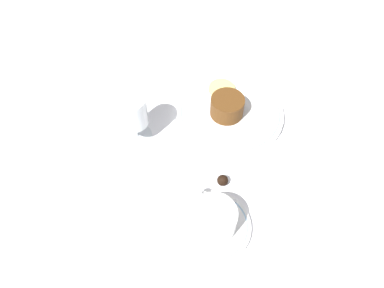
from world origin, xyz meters
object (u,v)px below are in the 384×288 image
at_px(coffee_cup, 214,218).
at_px(wine_glass, 133,114).
at_px(fork, 274,174).
at_px(dessert_cake, 228,108).
at_px(dinner_plate, 229,112).

xyz_separation_m(coffee_cup, wine_glass, (0.27, 0.04, 0.04)).
xyz_separation_m(wine_glass, fork, (-0.23, -0.21, -0.07)).
bearing_deg(dessert_cake, dinner_plate, -50.27).
distance_m(coffee_cup, wine_glass, 0.27).
distance_m(fork, dessert_cake, 0.18).
xyz_separation_m(fork, dessert_cake, (0.18, 0.00, 0.03)).
distance_m(dinner_plate, fork, 0.19).
height_order(dinner_plate, wine_glass, wine_glass).
xyz_separation_m(wine_glass, dessert_cake, (-0.05, -0.20, -0.04)).
relative_size(dinner_plate, fork, 1.37).
bearing_deg(dessert_cake, fork, -178.45).
relative_size(coffee_cup, dessert_cake, 1.46).
relative_size(wine_glass, dessert_cake, 1.57).
distance_m(coffee_cup, dessert_cake, 0.27).
distance_m(dinner_plate, dessert_cake, 0.03).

